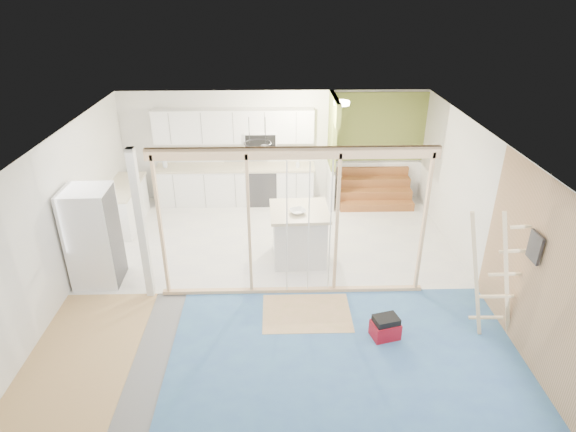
{
  "coord_description": "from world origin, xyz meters",
  "views": [
    {
      "loc": [
        0.03,
        -6.79,
        4.81
      ],
      "look_at": [
        0.23,
        0.6,
        1.16
      ],
      "focal_mm": 30.0,
      "sensor_mm": 36.0,
      "label": 1
    }
  ],
  "objects_px": {
    "fridge": "(94,237)",
    "ladder": "(495,275)",
    "toolbox": "(385,328)",
    "island": "(299,235)"
  },
  "relations": [
    {
      "from": "fridge",
      "to": "ladder",
      "type": "distance_m",
      "value": 6.41
    },
    {
      "from": "fridge",
      "to": "toolbox",
      "type": "bearing_deg",
      "value": -20.76
    },
    {
      "from": "island",
      "to": "ladder",
      "type": "relative_size",
      "value": 0.55
    },
    {
      "from": "island",
      "to": "toolbox",
      "type": "distance_m",
      "value": 2.59
    },
    {
      "from": "fridge",
      "to": "island",
      "type": "relative_size",
      "value": 1.61
    },
    {
      "from": "island",
      "to": "toolbox",
      "type": "xyz_separation_m",
      "value": [
        1.17,
        -2.29,
        -0.34
      ]
    },
    {
      "from": "fridge",
      "to": "toolbox",
      "type": "height_order",
      "value": "fridge"
    },
    {
      "from": "fridge",
      "to": "island",
      "type": "distance_m",
      "value": 3.6
    },
    {
      "from": "island",
      "to": "toolbox",
      "type": "bearing_deg",
      "value": -64.91
    },
    {
      "from": "fridge",
      "to": "island",
      "type": "height_order",
      "value": "fridge"
    }
  ]
}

